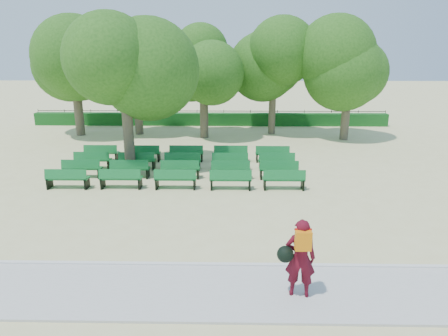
# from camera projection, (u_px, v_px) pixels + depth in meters

# --- Properties ---
(ground) EXTENTS (120.00, 120.00, 0.00)m
(ground) POSITION_uv_depth(u_px,v_px,m) (192.00, 187.00, 16.24)
(ground) COLOR #CDC688
(paving) EXTENTS (30.00, 2.20, 0.06)m
(paving) POSITION_uv_depth(u_px,v_px,m) (161.00, 291.00, 9.13)
(paving) COLOR #B7B7B2
(paving) RESTS_ON ground
(curb) EXTENTS (30.00, 0.12, 0.10)m
(curb) POSITION_uv_depth(u_px,v_px,m) (169.00, 265.00, 10.23)
(curb) COLOR silver
(curb) RESTS_ON ground
(hedge) EXTENTS (26.00, 0.70, 0.90)m
(hedge) POSITION_uv_depth(u_px,v_px,m) (210.00, 119.00, 29.54)
(hedge) COLOR #15531B
(hedge) RESTS_ON ground
(fence) EXTENTS (26.00, 0.10, 1.02)m
(fence) POSITION_uv_depth(u_px,v_px,m) (211.00, 124.00, 30.05)
(fence) COLOR black
(fence) RESTS_ON ground
(tree_line) EXTENTS (21.80, 6.80, 7.04)m
(tree_line) POSITION_uv_depth(u_px,v_px,m) (207.00, 136.00, 25.83)
(tree_line) COLOR #2A5E19
(tree_line) RESTS_ON ground
(bench_array) EXTENTS (1.67, 0.55, 1.05)m
(bench_array) POSITION_uv_depth(u_px,v_px,m) (182.00, 171.00, 18.01)
(bench_array) COLOR #126B2C
(bench_array) RESTS_ON ground
(tree_among) EXTENTS (4.37, 4.37, 6.39)m
(tree_among) POSITION_uv_depth(u_px,v_px,m) (124.00, 73.00, 17.02)
(tree_among) COLOR brown
(tree_among) RESTS_ON ground
(person) EXTENTS (0.88, 0.55, 1.83)m
(person) POSITION_uv_depth(u_px,v_px,m) (299.00, 257.00, 8.68)
(person) COLOR #4D0B17
(person) RESTS_ON ground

